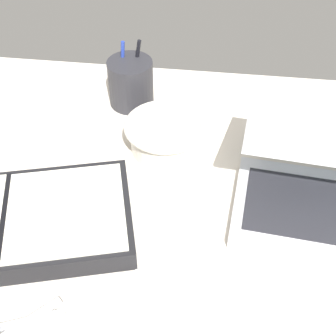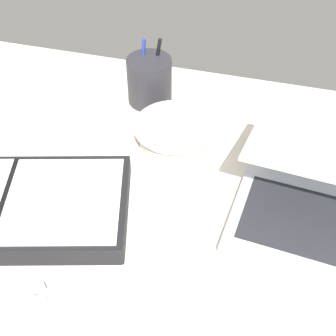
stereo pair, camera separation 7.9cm
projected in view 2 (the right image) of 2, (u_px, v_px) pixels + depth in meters
desk_top at (142, 235)px, 78.57cm from camera, size 140.00×100.00×2.00cm
laptop at (333, 205)px, 75.85cm from camera, size 33.49×29.98×14.56cm
bowl at (175, 135)px, 90.27cm from camera, size 15.83×15.83×6.23cm
pen_cup at (150, 80)px, 100.59cm from camera, size 9.62×9.62×14.13cm
planner at (7, 206)px, 78.99cm from camera, size 44.77×31.14×4.38cm
paper_sheet_front at (145, 330)px, 65.30cm from camera, size 27.50×32.54×0.16cm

